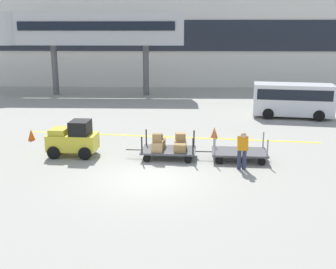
{
  "coord_description": "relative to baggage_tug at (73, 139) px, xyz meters",
  "views": [
    {
      "loc": [
        1.19,
        -14.32,
        5.39
      ],
      "look_at": [
        0.6,
        3.0,
        0.93
      ],
      "focal_mm": 43.9,
      "sensor_mm": 36.0,
      "label": 1
    }
  ],
  "objects": [
    {
      "name": "baggage_cart_lead",
      "position": [
        4.14,
        -0.22,
        -0.23
      ],
      "size": [
        3.04,
        1.53,
        1.16
      ],
      "color": "#4C4C4F",
      "rests_on": "ground_plane"
    },
    {
      "name": "baggage_tug",
      "position": [
        0.0,
        0.0,
        0.0
      ],
      "size": [
        2.16,
        1.33,
        1.58
      ],
      "color": "gold",
      "rests_on": "ground_plane"
    },
    {
      "name": "safety_cone_near",
      "position": [
        6.38,
        3.34,
        -0.48
      ],
      "size": [
        0.36,
        0.36,
        0.55
      ],
      "primitive_type": "cone",
      "color": "#EA590F",
      "rests_on": "ground_plane"
    },
    {
      "name": "ground_plane",
      "position": [
        3.51,
        -2.76,
        -0.75
      ],
      "size": [
        120.0,
        120.0,
        0.0
      ],
      "primitive_type": "plane",
      "color": "#9E9B91"
    },
    {
      "name": "safety_cone_far",
      "position": [
        -2.81,
        2.52,
        -0.48
      ],
      "size": [
        0.36,
        0.36,
        0.55
      ],
      "primitive_type": "cone",
      "color": "#EA590F",
      "rests_on": "ground_plane"
    },
    {
      "name": "shuttle_van",
      "position": [
        11.64,
        8.5,
        0.48
      ],
      "size": [
        5.04,
        2.64,
        2.1
      ],
      "color": "silver",
      "rests_on": "ground_plane"
    },
    {
      "name": "apron_lead_line",
      "position": [
        4.05,
        3.36,
        -0.75
      ],
      "size": [
        15.02,
        1.95,
        0.01
      ],
      "primitive_type": "cube",
      "rotation": [
        0.0,
        0.0,
        -0.12
      ],
      "color": "yellow",
      "rests_on": "ground_plane"
    },
    {
      "name": "terminal_building",
      "position": [
        3.51,
        23.22,
        3.62
      ],
      "size": [
        51.52,
        2.51,
        8.74
      ],
      "color": "silver",
      "rests_on": "ground_plane"
    },
    {
      "name": "baggage_cart_middle",
      "position": [
        7.15,
        -0.41,
        -0.41
      ],
      "size": [
        3.04,
        1.53,
        1.1
      ],
      "color": "#4C4C4F",
      "rests_on": "ground_plane"
    },
    {
      "name": "baggage_handler",
      "position": [
        7.09,
        -1.63,
        0.11
      ],
      "size": [
        0.41,
        0.45,
        1.56
      ],
      "color": "#2D334C",
      "rests_on": "ground_plane"
    },
    {
      "name": "jet_bridge",
      "position": [
        -3.8,
        17.23,
        4.61
      ],
      "size": [
        16.02,
        3.0,
        6.73
      ],
      "color": "#B7B7BC",
      "rests_on": "ground_plane"
    }
  ]
}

